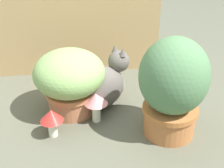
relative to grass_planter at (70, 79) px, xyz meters
name	(u,v)px	position (x,y,z in m)	size (l,w,h in m)	color
ground_plane	(84,121)	(0.06, -0.09, -0.18)	(6.00, 6.00, 0.00)	#565646
grass_planter	(70,79)	(0.00, 0.00, 0.00)	(0.34, 0.34, 0.33)	#AF6947
leafy_planter	(173,86)	(0.44, -0.23, 0.06)	(0.30, 0.30, 0.46)	#B46C3B
cat	(104,84)	(0.17, 0.04, -0.06)	(0.38, 0.28, 0.32)	#5B5450
mushroom_ornament_red	(52,118)	(-0.09, -0.19, -0.09)	(0.10, 0.10, 0.14)	silver
mushroom_ornament_pink	(96,101)	(0.12, -0.10, -0.07)	(0.11, 0.11, 0.15)	silver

